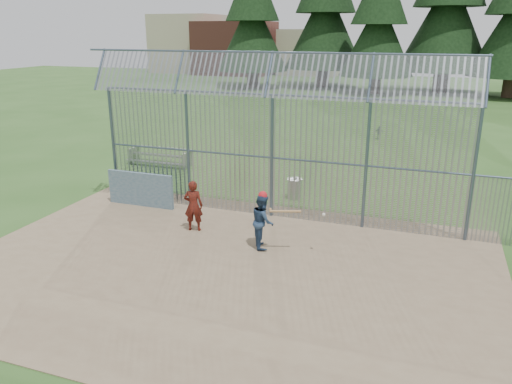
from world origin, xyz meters
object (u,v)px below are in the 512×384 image
at_px(dugout_wall, 141,189).
at_px(onlooker, 193,206).
at_px(batter, 263,221).
at_px(bleacher, 160,156).
at_px(trash_can, 294,188).

height_order(dugout_wall, onlooker, onlooker).
distance_m(batter, bleacher, 10.27).
bearing_deg(batter, onlooker, 52.96).
relative_size(batter, trash_can, 1.90).
relative_size(onlooker, trash_can, 1.94).
bearing_deg(batter, dugout_wall, 44.03).
bearing_deg(dugout_wall, onlooker, -27.01).
xyz_separation_m(dugout_wall, bleacher, (-2.28, 5.21, -0.21)).
distance_m(batter, onlooker, 2.44).
xyz_separation_m(dugout_wall, onlooker, (2.75, -1.40, 0.19)).
bearing_deg(dugout_wall, trash_can, 28.48).
xyz_separation_m(dugout_wall, trash_can, (4.84, 2.62, -0.24)).
bearing_deg(onlooker, bleacher, -68.10).
height_order(dugout_wall, batter, batter).
height_order(batter, trash_can, batter).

